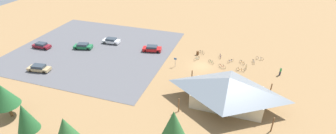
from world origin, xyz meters
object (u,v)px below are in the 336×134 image
(bike_pavilion, at_px, (228,89))
(bicycle_orange_edge_south, at_px, (240,70))
(pine_center, at_px, (174,127))
(bicycle_blue_back_row, at_px, (231,61))
(pine_far_east, at_px, (66,131))
(car_green_back_corner, at_px, (83,46))
(bicycle_red_near_porch, at_px, (222,66))
(bicycle_teal_yard_front, at_px, (197,59))
(bicycle_silver_yard_center, at_px, (254,62))
(bicycle_black_lone_east, at_px, (202,52))
(bicycle_green_edge_north, at_px, (211,62))
(visitor_by_pavilion, at_px, (280,71))
(bicycle_orange_yard_right, at_px, (242,62))
(car_red_inner_stall, at_px, (152,49))
(bicycle_yellow_trailside, at_px, (246,67))
(lot_sign, at_px, (175,61))
(bicycle_purple_yard_left, at_px, (220,56))
(pine_east, at_px, (4,95))
(car_maroon_mid_lot, at_px, (42,45))
(pine_mideast, at_px, (25,118))
(car_tan_by_curb, at_px, (39,68))
(car_white_end_stall, at_px, (111,41))
(trash_bin, at_px, (198,53))
(bicycle_white_near_sign, at_px, (260,58))

(bike_pavilion, xyz_separation_m, bicycle_orange_edge_south, (-1.58, -11.60, -2.64))
(pine_center, xyz_separation_m, bicycle_blue_back_row, (-4.69, -27.83, -4.46))
(pine_far_east, bearing_deg, car_green_back_corner, -57.52)
(bicycle_red_near_porch, bearing_deg, bicycle_teal_yard_front, -15.93)
(bicycle_silver_yard_center, distance_m, bicycle_black_lone_east, 11.82)
(bicycle_green_edge_north, relative_size, visitor_by_pavilion, 0.71)
(bicycle_orange_yard_right, bearing_deg, visitor_by_pavilion, 162.33)
(pine_center, relative_size, car_red_inner_stall, 1.56)
(bicycle_teal_yard_front, bearing_deg, bicycle_red_near_porch, 164.07)
(bicycle_yellow_trailside, bearing_deg, lot_sign, 14.67)
(bicycle_silver_yard_center, relative_size, car_red_inner_stall, 0.36)
(bicycle_purple_yard_left, height_order, bicycle_teal_yard_front, bicycle_teal_yard_front)
(pine_east, relative_size, bicycle_purple_yard_left, 3.60)
(car_maroon_mid_lot, bearing_deg, bike_pavilion, 170.48)
(pine_mideast, relative_size, bicycle_silver_yard_center, 3.91)
(bicycle_teal_yard_front, relative_size, car_red_inner_stall, 0.32)
(bicycle_yellow_trailside, relative_size, car_tan_by_curb, 0.38)
(bicycle_orange_yard_right, distance_m, bicycle_green_edge_north, 6.77)
(car_maroon_mid_lot, bearing_deg, pine_center, 152.78)
(lot_sign, height_order, pine_center, pine_center)
(bicycle_purple_yard_left, distance_m, car_white_end_stall, 27.61)
(pine_east, distance_m, car_red_inner_stall, 31.40)
(pine_far_east, distance_m, bicycle_yellow_trailside, 37.19)
(bike_pavilion, relative_size, bicycle_purple_yard_left, 8.75)
(bike_pavilion, relative_size, car_tan_by_curb, 3.05)
(trash_bin, bearing_deg, bike_pavilion, 117.73)
(lot_sign, bearing_deg, car_green_back_corner, -3.11)
(car_maroon_mid_lot, bearing_deg, bicycle_green_edge_north, -172.42)
(bicycle_silver_yard_center, relative_size, bicycle_black_lone_east, 1.17)
(bicycle_blue_back_row, xyz_separation_m, bicycle_orange_edge_south, (-2.35, 3.22, 0.01))
(bicycle_silver_yard_center, bearing_deg, bicycle_white_near_sign, -121.93)
(bicycle_black_lone_east, bearing_deg, pine_mideast, 63.54)
(bicycle_orange_yard_right, bearing_deg, pine_center, 75.61)
(pine_far_east, bearing_deg, car_white_end_stall, -68.56)
(lot_sign, bearing_deg, bicycle_green_edge_north, -151.22)
(bicycle_orange_edge_south, bearing_deg, bicycle_purple_yard_left, -44.96)
(bicycle_black_lone_east, bearing_deg, bicycle_teal_yard_front, 84.30)
(bike_pavilion, height_order, pine_mideast, pine_mideast)
(bicycle_orange_yard_right, distance_m, car_red_inner_stall, 20.93)
(trash_bin, height_order, bicycle_white_near_sign, trash_bin)
(bike_pavilion, height_order, car_green_back_corner, bike_pavilion)
(bicycle_yellow_trailside, height_order, bicycle_white_near_sign, bicycle_yellow_trailside)
(pine_far_east, height_order, bicycle_silver_yard_center, pine_far_east)
(pine_east, bearing_deg, bicycle_blue_back_row, -137.58)
(bicycle_yellow_trailside, distance_m, car_green_back_corner, 38.48)
(bike_pavilion, distance_m, bicycle_orange_edge_south, 12.00)
(bicycle_yellow_trailside, bearing_deg, bicycle_black_lone_east, -21.41)
(bike_pavilion, relative_size, car_white_end_stall, 3.33)
(bicycle_black_lone_east, xyz_separation_m, bicycle_blue_back_row, (-6.93, 2.25, 0.00))
(bicycle_black_lone_east, bearing_deg, bike_pavilion, 114.25)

